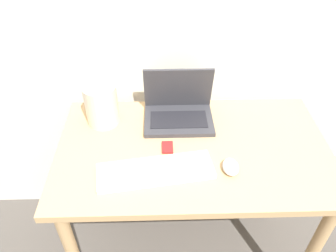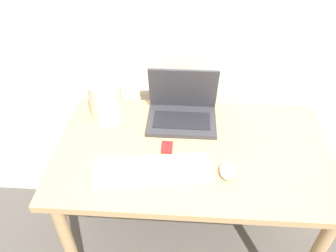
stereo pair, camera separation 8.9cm
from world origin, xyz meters
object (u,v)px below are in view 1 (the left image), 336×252
object	(u,v)px
laptop	(178,109)
mouse	(231,167)
vase	(100,97)
mp3_player	(168,147)
keyboard	(155,171)

from	to	relation	value
laptop	mouse	bearing A→B (deg)	-60.77
mouse	vase	distance (m)	0.59
vase	mp3_player	xyz separation A→B (m)	(0.27, -0.18, -0.12)
keyboard	mp3_player	size ratio (longest dim) A/B	6.66
vase	mp3_player	size ratio (longest dim) A/B	3.90
laptop	mp3_player	xyz separation A→B (m)	(-0.05, -0.19, -0.05)
laptop	mouse	world-z (taller)	laptop
laptop	vase	bearing A→B (deg)	-177.61
laptop	vase	size ratio (longest dim) A/B	1.15
vase	keyboard	bearing A→B (deg)	-53.81
laptop	keyboard	xyz separation A→B (m)	(-0.10, -0.32, -0.04)
mouse	mp3_player	size ratio (longest dim) A/B	1.29
mouse	mp3_player	distance (m)	0.26
keyboard	mouse	distance (m)	0.28
laptop	mp3_player	world-z (taller)	laptop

